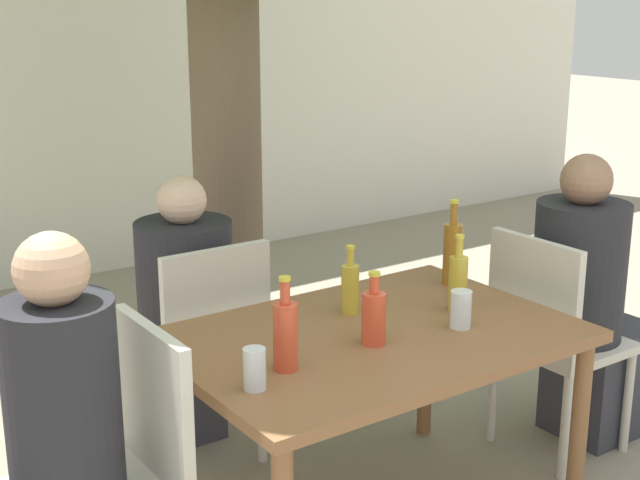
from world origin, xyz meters
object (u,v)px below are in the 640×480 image
(soda_bottle_1, at_px, (285,334))
(soda_bottle_0, at_px, (374,316))
(drinking_glass_0, at_px, (255,369))
(drinking_glass_1, at_px, (461,309))
(person_seated_1, at_px, (589,314))
(oil_cruet_3, at_px, (350,287))
(patio_chair_0, at_px, (120,464))
(patio_chair_1, at_px, (550,331))
(amber_bottle_2, at_px, (452,252))
(person_seated_2, at_px, (177,325))
(patio_chair_2, at_px, (205,341))
(oil_cruet_4, at_px, (458,282))
(dining_table_front, at_px, (371,354))

(soda_bottle_1, bearing_deg, soda_bottle_0, 1.50)
(drinking_glass_0, height_order, drinking_glass_1, drinking_glass_1)
(person_seated_1, relative_size, oil_cruet_3, 4.95)
(patio_chair_0, distance_m, drinking_glass_0, 0.47)
(patio_chair_1, bearing_deg, amber_bottle_2, 56.49)
(oil_cruet_3, height_order, drinking_glass_0, oil_cruet_3)
(patio_chair_1, xyz_separation_m, oil_cruet_3, (-0.85, 0.19, 0.29))
(person_seated_2, bearing_deg, drinking_glass_0, 75.60)
(patio_chair_0, relative_size, drinking_glass_1, 7.13)
(patio_chair_1, relative_size, patio_chair_2, 1.00)
(amber_bottle_2, bearing_deg, oil_cruet_4, -129.24)
(person_seated_1, height_order, drinking_glass_1, person_seated_1)
(patio_chair_2, relative_size, oil_cruet_3, 3.74)
(patio_chair_2, relative_size, drinking_glass_0, 7.51)
(drinking_glass_0, bearing_deg, oil_cruet_3, 30.15)
(oil_cruet_3, bearing_deg, patio_chair_1, -12.59)
(soda_bottle_1, relative_size, drinking_glass_1, 2.26)
(soda_bottle_0, bearing_deg, oil_cruet_3, 67.90)
(amber_bottle_2, bearing_deg, person_seated_1, -21.36)
(patio_chair_1, distance_m, soda_bottle_1, 1.34)
(person_seated_1, height_order, oil_cruet_4, person_seated_1)
(oil_cruet_3, xyz_separation_m, drinking_glass_1, (0.22, -0.33, -0.03))
(soda_bottle_0, bearing_deg, patio_chair_2, 105.08)
(soda_bottle_0, relative_size, amber_bottle_2, 0.72)
(patio_chair_1, distance_m, oil_cruet_3, 0.92)
(patio_chair_2, distance_m, oil_cruet_4, 1.00)
(patio_chair_2, xyz_separation_m, oil_cruet_4, (0.64, -0.70, 0.31))
(dining_table_front, xyz_separation_m, patio_chair_0, (-0.90, 0.00, -0.12))
(patio_chair_0, bearing_deg, drinking_glass_0, 66.01)
(person_seated_1, height_order, person_seated_2, person_seated_1)
(drinking_glass_1, bearing_deg, oil_cruet_4, 50.48)
(patio_chair_2, relative_size, soda_bottle_0, 3.81)
(patio_chair_2, bearing_deg, soda_bottle_1, 80.43)
(patio_chair_0, xyz_separation_m, patio_chair_2, (0.64, 0.69, 0.00))
(person_seated_2, distance_m, oil_cruet_4, 1.18)
(patio_chair_2, bearing_deg, person_seated_2, -90.00)
(patio_chair_2, bearing_deg, dining_table_front, 111.20)
(soda_bottle_1, relative_size, amber_bottle_2, 0.87)
(amber_bottle_2, height_order, drinking_glass_0, amber_bottle_2)
(patio_chair_0, xyz_separation_m, amber_bottle_2, (1.47, 0.22, 0.33))
(dining_table_front, relative_size, amber_bottle_2, 4.00)
(person_seated_1, bearing_deg, drinking_glass_1, 99.15)
(person_seated_1, bearing_deg, oil_cruet_3, 80.05)
(patio_chair_2, relative_size, amber_bottle_2, 2.75)
(person_seated_1, bearing_deg, person_seated_2, 56.52)
(oil_cruet_3, xyz_separation_m, oil_cruet_4, (0.32, -0.20, 0.01))
(dining_table_front, distance_m, patio_chair_1, 0.91)
(person_seated_2, height_order, oil_cruet_3, person_seated_2)
(oil_cruet_3, bearing_deg, patio_chair_2, 122.60)
(amber_bottle_2, distance_m, oil_cruet_4, 0.30)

